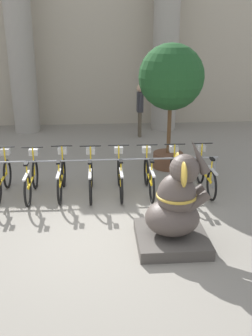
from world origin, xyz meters
TOP-DOWN VIEW (x-y plane):
  - ground_plane at (0.00, 0.00)m, footprint 60.00×60.00m
  - building_facade at (0.00, 8.60)m, footprint 20.00×0.20m
  - column_left at (-2.48, 7.60)m, footprint 1.12×1.12m
  - column_right at (2.48, 7.60)m, footprint 1.12×1.12m
  - bike_rack at (-0.10, 1.95)m, footprint 5.74×0.05m
  - bicycle_1 at (-2.02, 1.87)m, footprint 0.48×1.64m
  - bicycle_2 at (-1.38, 1.80)m, footprint 0.48×1.64m
  - bicycle_3 at (-0.74, 1.85)m, footprint 0.48×1.64m
  - bicycle_4 at (-0.10, 1.80)m, footprint 0.48×1.64m
  - bicycle_5 at (0.55, 1.82)m, footprint 0.48×1.64m
  - bicycle_6 at (1.19, 1.80)m, footprint 0.48×1.64m
  - bicycle_7 at (1.83, 1.81)m, footprint 0.48×1.64m
  - bicycle_8 at (2.48, 1.83)m, footprint 0.48×1.64m
  - elephant_statue at (1.35, -0.37)m, footprint 1.19×1.19m
  - person_pedestrian at (1.49, 6.56)m, footprint 0.23×0.47m
  - potted_tree at (1.92, 3.43)m, footprint 1.63×1.63m

SIDE VIEW (x-z plane):
  - ground_plane at x=0.00m, z-range 0.00..0.00m
  - bicycle_1 at x=-2.02m, z-range -0.10..0.91m
  - bicycle_2 at x=-1.38m, z-range -0.10..0.91m
  - bicycle_3 at x=-0.74m, z-range -0.10..0.91m
  - bicycle_4 at x=-0.10m, z-range -0.10..0.91m
  - bicycle_5 at x=0.55m, z-range -0.10..0.91m
  - bicycle_6 at x=1.19m, z-range -0.10..0.91m
  - bicycle_7 at x=1.83m, z-range -0.10..0.91m
  - bicycle_8 at x=2.48m, z-range -0.10..0.91m
  - elephant_statue at x=1.35m, z-range -0.31..1.56m
  - bike_rack at x=-0.10m, z-range 0.26..1.03m
  - person_pedestrian at x=1.49m, z-range 0.18..1.95m
  - potted_tree at x=1.92m, z-range 0.65..3.83m
  - column_left at x=-2.48m, z-range 0.04..5.20m
  - column_right at x=2.48m, z-range 0.04..5.20m
  - building_facade at x=0.00m, z-range 0.00..6.00m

